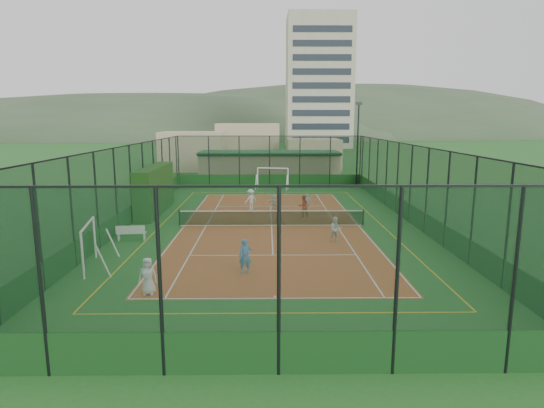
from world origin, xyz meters
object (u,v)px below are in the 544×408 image
Objects in this scene: futsal_goal_near at (89,246)px; child_near_left at (148,276)px; futsal_goal_far at (273,178)px; child_far_back at (274,202)px; child_near_mid at (245,256)px; apartment_tower at (319,83)px; child_near_right at (336,229)px; clubhouse at (269,166)px; child_far_right at (308,203)px; coach at (303,206)px; white_bench at (131,232)px; child_far_left at (251,199)px; floodlight_ne at (358,145)px.

child_near_left is (3.44, -3.21, -0.28)m from futsal_goal_near.
futsal_goal_far is 2.12× the size of child_near_left.
child_near_mid is at bearing 64.34° from child_far_back.
child_far_back is at bearing -98.69° from apartment_tower.
child_near_right is at bearing 89.95° from child_far_back.
child_near_mid is at bearing 32.72° from child_near_left.
child_near_left is at bearing -98.22° from clubhouse.
child_near_right is at bearing 119.05° from child_far_right.
child_near_mid is 6.97m from child_near_right.
child_far_right is (-0.80, 8.16, -0.04)m from child_near_right.
futsal_goal_far is at bearing -54.73° from child_far_right.
coach is at bearing 98.44° from child_far_right.
child_near_mid is (-13.23, -91.02, -14.22)m from apartment_tower.
clubhouse is at bearing 80.92° from child_near_left.
child_far_left is at bearing 47.91° from white_bench.
child_far_right is at bearing 63.63° from child_near_left.
apartment_tower is at bearing 78.27° from child_near_right.
child_near_mid is 1.02× the size of coach.
child_near_right is 9.57m from child_far_back.
white_bench is 1.09× the size of child_near_left.
child_far_back is (-3.21, 9.01, -0.11)m from child_near_right.
floodlight_ne is at bearing 69.87° from child_near_right.
child_far_back is (8.53, 13.34, -0.42)m from futsal_goal_near.
child_near_right is 6.57m from coach.
child_far_right is (-9.34, -77.71, -14.34)m from apartment_tower.
futsal_goal_near reaches higher than child_near_mid.
white_bench is 4.84m from futsal_goal_near.
futsal_goal_far is at bearing -173.13° from floodlight_ne.
child_far_right is (7.49, 15.70, -0.08)m from child_near_left.
apartment_tower is 81.28m from coach.
white_bench is at bearing 16.66° from child_far_left.
coach is at bearing 62.45° from child_near_left.
futsal_goal_near is 4.72m from child_near_left.
child_near_mid is 0.98× the size of child_far_left.
floodlight_ne is 31.25m from child_near_left.
child_near_right is 1.19× the size of child_far_back.
apartment_tower reaches higher than white_bench.
floodlight_ne is 21.38m from child_near_right.
futsal_goal_far is (-11.71, -66.40, -14.01)m from apartment_tower.
apartment_tower is 19.07× the size of white_bench.
floodlight_ne reaches higher than child_near_left.
clubhouse is 26.61m from white_bench.
child_near_mid is 13.87m from child_far_right.
child_near_mid is 1.12× the size of child_near_right.
coach is (3.44, 11.60, -0.01)m from child_near_mid.
child_near_right is at bearing -104.08° from floodlight_ne.
coach is at bearing 107.60° from child_far_back.
child_near_left is at bearing -143.80° from child_near_right.
white_bench is at bearing -107.06° from clubhouse.
futsal_goal_near is at bearing 163.70° from child_near_mid.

